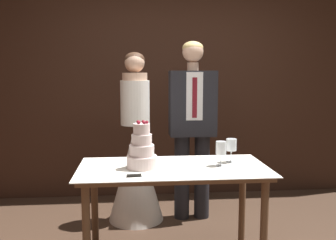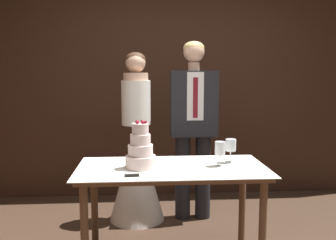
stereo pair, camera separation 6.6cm
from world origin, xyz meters
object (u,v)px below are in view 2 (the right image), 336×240
cake_table (172,179)px  wine_glass_near (231,146)px  groom (193,121)px  cake_knife (142,175)px  bride (137,160)px  wine_glass_middle (220,149)px  tiered_cake (140,151)px

cake_table → wine_glass_near: 0.53m
groom → wine_glass_near: bearing=-76.0°
cake_knife → groom: 1.24m
wine_glass_near → bride: bride is taller
wine_glass_near → wine_glass_middle: size_ratio=0.99×
wine_glass_near → groom: bearing=104.0°
tiered_cake → wine_glass_middle: (0.60, 0.01, -0.00)m
cake_table → cake_knife: size_ratio=3.67×
wine_glass_near → wine_glass_middle: bearing=-135.3°
groom → bride: bearing=179.9°
tiered_cake → bride: bearing=92.8°
cake_knife → groom: bearing=59.9°
cake_table → wine_glass_middle: bearing=-0.2°
bride → cake_knife: bearing=-87.4°
cake_table → bride: (-0.28, 0.87, -0.06)m
wine_glass_near → wine_glass_middle: (-0.11, -0.11, -0.01)m
wine_glass_middle → cake_knife: bearing=-157.8°
tiered_cake → cake_knife: tiered_cake is taller
wine_glass_middle → bride: 1.12m
groom → wine_glass_middle: bearing=-84.5°
wine_glass_near → bride: 1.11m
wine_glass_middle → groom: size_ratio=0.11×
bride → groom: size_ratio=0.94×
tiered_cake → groom: 1.03m
cake_table → wine_glass_middle: size_ratio=7.56×
cake_table → tiered_cake: (-0.24, -0.01, 0.22)m
wine_glass_middle → groom: (-0.08, 0.87, 0.11)m
tiered_cake → cake_knife: (0.01, -0.23, -0.12)m
cake_table → groom: (0.28, 0.87, 0.33)m
tiered_cake → wine_glass_middle: bearing=1.3°
cake_table → bride: 0.92m
cake_knife → groom: (0.51, 1.11, 0.23)m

